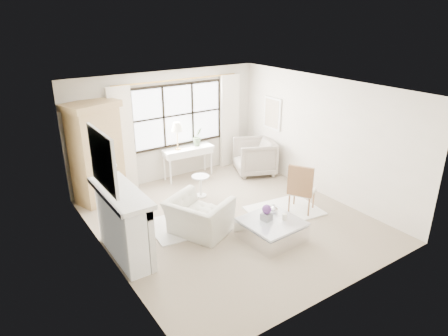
{
  "coord_description": "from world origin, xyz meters",
  "views": [
    {
      "loc": [
        -4.16,
        -5.89,
        4.02
      ],
      "look_at": [
        -0.04,
        0.2,
        1.1
      ],
      "focal_mm": 32.0,
      "sensor_mm": 36.0,
      "label": 1
    }
  ],
  "objects": [
    {
      "name": "art_frame",
      "position": [
        2.47,
        1.7,
        1.55
      ],
      "size": [
        0.04,
        0.62,
        0.82
      ],
      "primitive_type": "cube",
      "color": "white",
      "rests_on": "wall_right"
    },
    {
      "name": "mantel_lamp",
      "position": [
        -2.26,
        0.31,
        1.65
      ],
      "size": [
        0.22,
        0.22,
        0.51
      ],
      "color": "black",
      "rests_on": "fireplace"
    },
    {
      "name": "mirror_frame",
      "position": [
        -2.47,
        0.0,
        1.84
      ],
      "size": [
        0.05,
        1.15,
        0.95
      ],
      "primitive_type": "cube",
      "color": "silver",
      "rests_on": "wall_left"
    },
    {
      "name": "wingback_chair",
      "position": [
        1.98,
        1.76,
        0.45
      ],
      "size": [
        1.3,
        1.28,
        0.91
      ],
      "primitive_type": "imported",
      "rotation": [
        0.0,
        0.0,
        -1.98
      ],
      "color": "#A29789",
      "rests_on": "floor"
    },
    {
      "name": "club_armchair",
      "position": [
        -0.8,
        -0.06,
        0.36
      ],
      "size": [
        1.34,
        1.41,
        0.72
      ],
      "primitive_type": "imported",
      "rotation": [
        0.0,
        0.0,
        2.01
      ],
      "color": "beige",
      "rests_on": "floor"
    },
    {
      "name": "curtain_right",
      "position": [
        1.8,
        2.65,
        1.24
      ],
      "size": [
        0.55,
        0.1,
        2.47
      ],
      "primitive_type": "cube",
      "color": "white",
      "rests_on": "ground"
    },
    {
      "name": "rug_right",
      "position": [
        1.17,
        -0.31,
        0.01
      ],
      "size": [
        1.58,
        1.26,
        0.03
      ],
      "primitive_type": "cube",
      "rotation": [
        0.0,
        0.0,
        -0.12
      ],
      "color": "white",
      "rests_on": "floor"
    },
    {
      "name": "curtain_rod",
      "position": [
        0.3,
        2.67,
        2.47
      ],
      "size": [
        3.3,
        0.04,
        0.04
      ],
      "primitive_type": "cylinder",
      "rotation": [
        0.0,
        1.57,
        0.0
      ],
      "color": "#C49244",
      "rests_on": "wall_back"
    },
    {
      "name": "pillar_candle",
      "position": [
        0.44,
        -1.1,
        0.44
      ],
      "size": [
        0.09,
        0.09,
        0.12
      ],
      "primitive_type": "cylinder",
      "color": "beige",
      "rests_on": "coffee_table"
    },
    {
      "name": "french_chair",
      "position": [
        1.45,
        -0.51,
        0.31
      ],
      "size": [
        0.66,
        0.66,
        1.08
      ],
      "rotation": [
        0.0,
        0.0,
        2.11
      ],
      "color": "#93643D",
      "rests_on": "floor"
    },
    {
      "name": "wall_left",
      "position": [
        -2.5,
        0.0,
        1.35
      ],
      "size": [
        0.0,
        5.5,
        5.5
      ],
      "primitive_type": "plane",
      "rotation": [
        1.57,
        0.0,
        1.57
      ],
      "color": "silver",
      "rests_on": "ground"
    },
    {
      "name": "console_lamp",
      "position": [
        0.13,
        2.5,
        1.36
      ],
      "size": [
        0.28,
        0.28,
        0.69
      ],
      "color": "#AC813B",
      "rests_on": "console_table"
    },
    {
      "name": "wall_front",
      "position": [
        0.0,
        -2.75,
        1.35
      ],
      "size": [
        5.0,
        0.0,
        5.0
      ],
      "primitive_type": "plane",
      "rotation": [
        -1.57,
        0.0,
        0.0
      ],
      "color": "beige",
      "rests_on": "ground"
    },
    {
      "name": "ceiling",
      "position": [
        0.0,
        0.0,
        2.7
      ],
      "size": [
        5.5,
        5.5,
        0.0
      ],
      "primitive_type": "plane",
      "rotation": [
        3.14,
        0.0,
        0.0
      ],
      "color": "silver",
      "rests_on": "ground"
    },
    {
      "name": "curtain_left",
      "position": [
        -1.2,
        2.65,
        1.24
      ],
      "size": [
        0.55,
        0.1,
        2.47
      ],
      "primitive_type": "cube",
      "color": "white",
      "rests_on": "ground"
    },
    {
      "name": "window_pane",
      "position": [
        0.3,
        2.73,
        1.6
      ],
      "size": [
        2.4,
        0.02,
        1.5
      ],
      "primitive_type": "cube",
      "color": "white",
      "rests_on": "wall_back"
    },
    {
      "name": "console_table",
      "position": [
        0.4,
        2.48,
        0.4
      ],
      "size": [
        1.33,
        0.53,
        0.8
      ],
      "rotation": [
        0.0,
        0.0,
        -0.06
      ],
      "color": "white",
      "rests_on": "floor"
    },
    {
      "name": "coffee_table",
      "position": [
        0.22,
        -1.0,
        0.18
      ],
      "size": [
        1.05,
        1.05,
        0.38
      ],
      "rotation": [
        0.0,
        0.0,
        0.05
      ],
      "color": "white",
      "rests_on": "floor"
    },
    {
      "name": "art_canvas",
      "position": [
        2.45,
        1.7,
        1.55
      ],
      "size": [
        0.01,
        0.52,
        0.72
      ],
      "primitive_type": "cube",
      "color": "beige",
      "rests_on": "wall_right"
    },
    {
      "name": "mirror_glass",
      "position": [
        -2.44,
        0.0,
        1.84
      ],
      "size": [
        0.02,
        1.0,
        0.8
      ],
      "primitive_type": "cube",
      "color": "silver",
      "rests_on": "wall_left"
    },
    {
      "name": "rug_left",
      "position": [
        -0.78,
        0.35,
        0.01
      ],
      "size": [
        1.67,
        1.25,
        0.03
      ],
      "primitive_type": "cube",
      "rotation": [
        0.0,
        0.0,
        -0.09
      ],
      "color": "silver",
      "rests_on": "floor"
    },
    {
      "name": "window_frame",
      "position": [
        0.3,
        2.72,
        1.6
      ],
      "size": [
        2.5,
        0.04,
        1.5
      ],
      "primitive_type": null,
      "color": "black",
      "rests_on": "wall_back"
    },
    {
      "name": "floor",
      "position": [
        0.0,
        0.0,
        0.0
      ],
      "size": [
        5.5,
        5.5,
        0.0
      ],
      "primitive_type": "plane",
      "color": "tan",
      "rests_on": "ground"
    },
    {
      "name": "armoire",
      "position": [
        -1.89,
        2.43,
        1.14
      ],
      "size": [
        1.29,
        1.03,
        2.24
      ],
      "rotation": [
        0.0,
        0.0,
        0.33
      ],
      "color": "tan",
      "rests_on": "floor"
    },
    {
      "name": "wall_back",
      "position": [
        0.0,
        2.75,
        1.35
      ],
      "size": [
        5.0,
        0.0,
        5.0
      ],
      "primitive_type": "plane",
      "rotation": [
        1.57,
        0.0,
        0.0
      ],
      "color": "beige",
      "rests_on": "ground"
    },
    {
      "name": "orchid_plant",
      "position": [
        0.7,
        2.48,
        1.04
      ],
      "size": [
        0.27,
        0.22,
        0.47
      ],
      "primitive_type": "imported",
      "rotation": [
        0.0,
        0.0,
        0.04
      ],
      "color": "#57724C",
      "rests_on": "console_table"
    },
    {
      "name": "fireplace",
      "position": [
        -2.27,
        0.0,
        0.65
      ],
      "size": [
        0.58,
        1.66,
        1.26
      ],
      "color": "silver",
      "rests_on": "ground"
    },
    {
      "name": "planter_flowers",
      "position": [
        0.16,
        -0.91,
        0.6
      ],
      "size": [
        0.18,
        0.18,
        0.18
      ],
      "primitive_type": "sphere",
      "color": "#5F3079",
      "rests_on": "planter_box"
    },
    {
      "name": "coffee_vase",
      "position": [
        0.46,
        -0.77,
        0.46
      ],
      "size": [
        0.18,
        0.18,
        0.17
      ],
      "primitive_type": "imported",
      "rotation": [
        0.0,
        0.0,
        0.13
      ],
      "color": "silver",
      "rests_on": "coffee_table"
    },
    {
      "name": "planter_box",
      "position": [
        0.16,
        -0.91,
        0.45
      ],
      "size": [
        0.2,
        0.2,
        0.13
      ],
      "primitive_type": "cube",
      "rotation": [
        0.0,
        0.0,
        0.18
      ],
      "color": "slate",
      "rests_on": "coffee_table"
    },
    {
      "name": "side_table",
      "position": [
        0.08,
        1.33,
        0.33
      ],
      "size": [
        0.4,
        0.4,
        0.51
      ],
      "color": "silver",
      "rests_on": "floor"
    },
    {
      "name": "wall_right",
      "position": [
        2.5,
        0.0,
        1.35
      ],
      "size": [
        0.0,
        5.5,
        5.5
      ],
      "primitive_type": "plane",
      "rotation": [
        1.57,
        0.0,
        -1.57
      ],
      "color": "white",
      "rests_on": "ground"
    }
  ]
}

